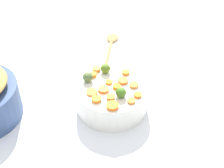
% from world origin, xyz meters
% --- Properties ---
extents(tabletop, '(2.40, 2.40, 0.02)m').
position_xyz_m(tabletop, '(0.00, 0.00, 0.01)').
color(tabletop, white).
rests_on(tabletop, ground).
extents(serving_bowl_carrots, '(0.25, 0.25, 0.10)m').
position_xyz_m(serving_bowl_carrots, '(0.01, -0.01, 0.07)').
color(serving_bowl_carrots, white).
rests_on(serving_bowl_carrots, tabletop).
extents(carrot_slice_0, '(0.04, 0.04, 0.01)m').
position_xyz_m(carrot_slice_0, '(0.03, 0.04, 0.12)').
color(carrot_slice_0, orange).
rests_on(carrot_slice_0, serving_bowl_carrots).
extents(carrot_slice_1, '(0.04, 0.04, 0.01)m').
position_xyz_m(carrot_slice_1, '(-0.02, 0.08, 0.12)').
color(carrot_slice_1, orange).
rests_on(carrot_slice_1, serving_bowl_carrots).
extents(carrot_slice_2, '(0.04, 0.04, 0.01)m').
position_xyz_m(carrot_slice_2, '(-0.05, 0.06, 0.12)').
color(carrot_slice_2, orange).
rests_on(carrot_slice_2, serving_bowl_carrots).
extents(carrot_slice_3, '(0.03, 0.03, 0.01)m').
position_xyz_m(carrot_slice_3, '(0.02, -0.03, 0.12)').
color(carrot_slice_3, orange).
rests_on(carrot_slice_3, serving_bowl_carrots).
extents(carrot_slice_4, '(0.04, 0.04, 0.01)m').
position_xyz_m(carrot_slice_4, '(0.04, -0.11, 0.12)').
color(carrot_slice_4, orange).
rests_on(carrot_slice_4, serving_bowl_carrots).
extents(carrot_slice_5, '(0.03, 0.03, 0.01)m').
position_xyz_m(carrot_slice_5, '(-0.05, -0.06, 0.12)').
color(carrot_slice_5, orange).
rests_on(carrot_slice_5, serving_bowl_carrots).
extents(carrot_slice_6, '(0.05, 0.05, 0.01)m').
position_xyz_m(carrot_slice_6, '(0.04, 0.08, 0.12)').
color(carrot_slice_6, orange).
rests_on(carrot_slice_6, serving_bowl_carrots).
extents(carrot_slice_7, '(0.04, 0.04, 0.01)m').
position_xyz_m(carrot_slice_7, '(0.08, 0.04, 0.12)').
color(carrot_slice_7, orange).
rests_on(carrot_slice_7, serving_bowl_carrots).
extents(carrot_slice_8, '(0.04, 0.04, 0.01)m').
position_xyz_m(carrot_slice_8, '(0.09, -0.00, 0.12)').
color(carrot_slice_8, orange).
rests_on(carrot_slice_8, serving_bowl_carrots).
extents(carrot_slice_9, '(0.04, 0.04, 0.01)m').
position_xyz_m(carrot_slice_9, '(-0.03, -0.02, 0.12)').
color(carrot_slice_9, orange).
rests_on(carrot_slice_9, serving_bowl_carrots).
extents(carrot_slice_10, '(0.04, 0.04, 0.01)m').
position_xyz_m(carrot_slice_10, '(-0.06, 0.01, 0.12)').
color(carrot_slice_10, orange).
rests_on(carrot_slice_10, serving_bowl_carrots).
extents(carrot_slice_11, '(0.03, 0.03, 0.01)m').
position_xyz_m(carrot_slice_11, '(0.06, -0.08, 0.12)').
color(carrot_slice_11, orange).
rests_on(carrot_slice_11, serving_bowl_carrots).
extents(carrot_slice_12, '(0.03, 0.03, 0.01)m').
position_xyz_m(carrot_slice_12, '(0.00, 0.00, 0.12)').
color(carrot_slice_12, orange).
rests_on(carrot_slice_12, serving_bowl_carrots).
extents(carrot_slice_13, '(0.04, 0.04, 0.01)m').
position_xyz_m(carrot_slice_13, '(0.05, -0.00, 0.12)').
color(carrot_slice_13, orange).
rests_on(carrot_slice_13, serving_bowl_carrots).
extents(brussels_sprout_0, '(0.04, 0.04, 0.04)m').
position_xyz_m(brussels_sprout_0, '(0.08, -0.06, 0.13)').
color(brussels_sprout_0, '#5A783E').
rests_on(brussels_sprout_0, serving_bowl_carrots).
extents(brussels_sprout_1, '(0.03, 0.03, 0.03)m').
position_xyz_m(brussels_sprout_1, '(-0.00, 0.04, 0.13)').
color(brussels_sprout_1, '#467C23').
rests_on(brussels_sprout_1, serving_bowl_carrots).
extents(brussels_sprout_2, '(0.03, 0.03, 0.03)m').
position_xyz_m(brussels_sprout_2, '(0.01, -0.09, 0.13)').
color(brussels_sprout_2, '#597F24').
rests_on(brussels_sprout_2, serving_bowl_carrots).
extents(wooden_spoon, '(0.16, 0.29, 0.01)m').
position_xyz_m(wooden_spoon, '(-0.10, -0.37, 0.03)').
color(wooden_spoon, '#B4844A').
rests_on(wooden_spoon, tabletop).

